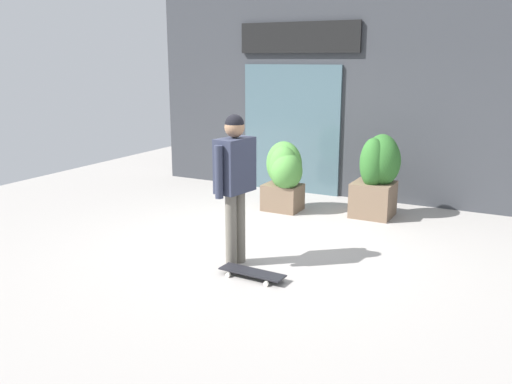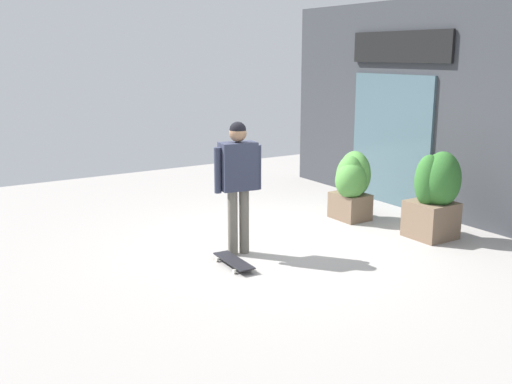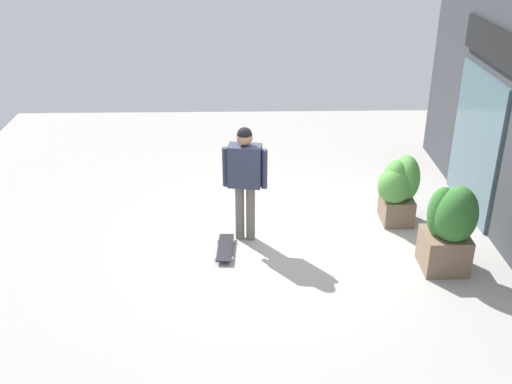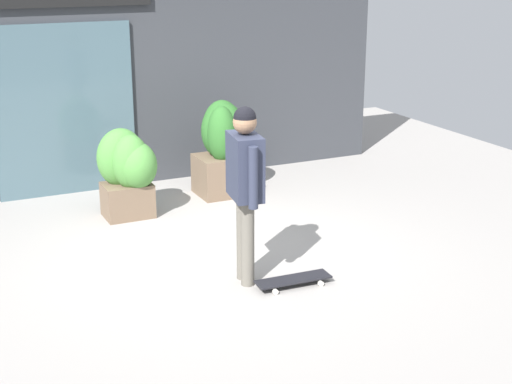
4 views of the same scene
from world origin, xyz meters
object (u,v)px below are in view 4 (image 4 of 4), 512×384
skateboarder (245,176)px  planter_box_right (129,169)px  skateboard (293,280)px  planter_box_left (222,142)px

skateboarder → planter_box_right: size_ratio=1.61×
skateboard → planter_box_right: (-0.84, 2.64, 0.54)m
planter_box_left → skateboard: bearing=-100.0°
skateboard → planter_box_right: 2.82m
skateboard → planter_box_left: size_ratio=0.61×
planter_box_left → skateboarder: bearing=-108.5°
skateboard → planter_box_left: 3.12m
skateboarder → planter_box_left: bearing=80.4°
planter_box_left → planter_box_right: (-1.37, -0.36, -0.11)m
skateboarder → skateboard: bearing=-29.1°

